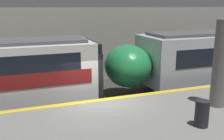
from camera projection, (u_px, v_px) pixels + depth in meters
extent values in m
plane|color=#33302D|center=(100.00, 125.00, 10.96)|extent=(120.00, 120.00, 0.00)
cube|color=slate|center=(121.00, 138.00, 8.71)|extent=(40.00, 4.64, 1.14)
cube|color=gold|center=(100.00, 100.00, 10.55)|extent=(40.00, 0.30, 0.01)
cube|color=#B2AD9E|center=(67.00, 46.00, 16.40)|extent=(50.00, 0.15, 4.75)
cylinder|color=slate|center=(221.00, 64.00, 9.60)|extent=(0.58, 0.58, 3.24)
ellipsoid|color=#238447|center=(128.00, 66.00, 13.78)|extent=(2.42, 2.78, 2.24)
sphere|color=#F2EFCC|center=(111.00, 75.00, 13.55)|extent=(0.20, 0.20, 0.20)
cube|color=black|center=(92.00, 70.00, 13.14)|extent=(0.25, 2.96, 2.13)
cube|color=black|center=(91.00, 49.00, 12.88)|extent=(0.25, 2.66, 0.85)
sphere|color=#EA4C42|center=(99.00, 81.00, 12.66)|extent=(0.18, 0.18, 0.18)
sphere|color=#EA4C42|center=(91.00, 74.00, 13.90)|extent=(0.18, 0.18, 0.18)
cylinder|color=#232328|center=(202.00, 113.00, 8.17)|extent=(0.44, 0.44, 0.85)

